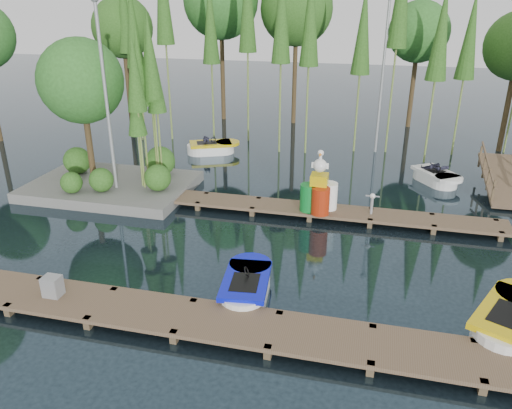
% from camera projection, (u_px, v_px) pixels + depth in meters
% --- Properties ---
extents(ground_plane, '(90.00, 90.00, 0.00)m').
position_uv_depth(ground_plane, '(237.00, 241.00, 15.77)').
color(ground_plane, '#1D2D37').
extents(near_dock, '(18.00, 1.50, 0.50)m').
position_uv_depth(near_dock, '(184.00, 317.00, 11.66)').
color(near_dock, brown).
rests_on(near_dock, ground).
extents(far_dock, '(15.00, 1.20, 0.50)m').
position_uv_depth(far_dock, '(283.00, 207.00, 17.70)').
color(far_dock, brown).
rests_on(far_dock, ground).
extents(island, '(6.20, 4.20, 6.75)m').
position_uv_depth(island, '(100.00, 109.00, 18.87)').
color(island, slate).
rests_on(island, ground).
extents(tree_screen, '(34.42, 18.53, 10.31)m').
position_uv_depth(tree_screen, '(255.00, 19.00, 23.32)').
color(tree_screen, '#41321C').
rests_on(tree_screen, ground).
extents(lamp_island, '(0.30, 0.30, 7.25)m').
position_uv_depth(lamp_island, '(105.00, 85.00, 17.57)').
color(lamp_island, gray).
rests_on(lamp_island, ground).
extents(lamp_rear, '(0.30, 0.30, 7.25)m').
position_uv_depth(lamp_rear, '(384.00, 63.00, 23.07)').
color(lamp_rear, gray).
rests_on(lamp_rear, ground).
extents(ramp, '(1.50, 3.94, 1.49)m').
position_uv_depth(ramp, '(505.00, 179.00, 19.37)').
color(ramp, brown).
rests_on(ramp, ground).
extents(boat_blue, '(1.41, 2.63, 0.85)m').
position_uv_depth(boat_blue, '(246.00, 287.00, 12.84)').
color(boat_blue, white).
rests_on(boat_blue, ground).
extents(boat_yellow_near, '(2.50, 3.23, 0.99)m').
position_uv_depth(boat_yellow_near, '(512.00, 322.00, 11.40)').
color(boat_yellow_near, white).
rests_on(boat_yellow_near, ground).
extents(boat_yellow_far, '(2.82, 2.10, 1.29)m').
position_uv_depth(boat_yellow_far, '(212.00, 148.00, 24.41)').
color(boat_yellow_far, white).
rests_on(boat_yellow_far, ground).
extents(boat_white_far, '(2.26, 2.59, 1.14)m').
position_uv_depth(boat_white_far, '(436.00, 177.00, 20.56)').
color(boat_white_far, white).
rests_on(boat_white_far, ground).
extents(utility_cabinet, '(0.43, 0.36, 0.52)m').
position_uv_depth(utility_cabinet, '(52.00, 286.00, 12.29)').
color(utility_cabinet, gray).
rests_on(utility_cabinet, near_dock).
extents(yellow_barrel, '(0.56, 0.56, 0.85)m').
position_uv_depth(yellow_barrel, '(315.00, 197.00, 17.27)').
color(yellow_barrel, gold).
rests_on(yellow_barrel, far_dock).
extents(drum_cluster, '(1.25, 1.15, 2.16)m').
position_uv_depth(drum_cluster, '(319.00, 193.00, 17.00)').
color(drum_cluster, '#0D7527').
rests_on(drum_cluster, far_dock).
extents(seagull_post, '(0.46, 0.25, 0.74)m').
position_uv_depth(seagull_post, '(372.00, 200.00, 16.80)').
color(seagull_post, gray).
rests_on(seagull_post, far_dock).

